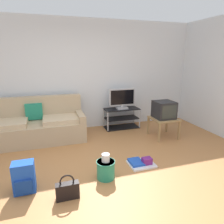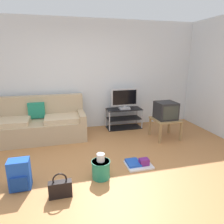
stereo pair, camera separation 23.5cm
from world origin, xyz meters
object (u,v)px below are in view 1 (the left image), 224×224
(cleaning_bucket, at_px, (106,168))
(floor_tray, at_px, (141,163))
(tv_stand, at_px, (122,118))
(couch, at_px, (36,126))
(crt_tv, at_px, (164,110))
(side_table, at_px, (164,121))
(flat_tv, at_px, (122,99))
(handbag, at_px, (67,190))
(backpack, at_px, (24,178))

(cleaning_bucket, distance_m, floor_tray, 0.73)
(tv_stand, height_order, floor_tray, tv_stand)
(couch, xyz_separation_m, crt_tv, (2.79, -0.67, 0.31))
(couch, relative_size, side_table, 3.67)
(crt_tv, xyz_separation_m, floor_tray, (-1.05, -1.04, -0.61))
(crt_tv, distance_m, floor_tray, 1.59)
(flat_tv, relative_size, handbag, 1.93)
(backpack, bearing_deg, side_table, 14.76)
(side_table, height_order, crt_tv, crt_tv)
(couch, bearing_deg, side_table, -13.89)
(flat_tv, distance_m, cleaning_bucket, 2.41)
(flat_tv, relative_size, side_table, 1.20)
(side_table, relative_size, backpack, 1.29)
(crt_tv, relative_size, cleaning_bucket, 1.08)
(crt_tv, relative_size, handbag, 1.24)
(floor_tray, bearing_deg, couch, 135.52)
(tv_stand, xyz_separation_m, floor_tray, (-0.35, -1.92, -0.22))
(side_table, distance_m, cleaning_bucket, 2.13)
(flat_tv, xyz_separation_m, floor_tray, (-0.35, -1.90, -0.73))
(crt_tv, height_order, handbag, crt_tv)
(crt_tv, bearing_deg, backpack, -157.57)
(tv_stand, distance_m, crt_tv, 1.19)
(cleaning_bucket, bearing_deg, backpack, 178.20)
(flat_tv, relative_size, cleaning_bucket, 1.68)
(handbag, bearing_deg, couch, 101.39)
(side_table, height_order, handbag, side_table)
(crt_tv, xyz_separation_m, backpack, (-2.89, -1.19, -0.43))
(tv_stand, bearing_deg, handbag, -124.42)
(couch, relative_size, cleaning_bucket, 5.15)
(side_table, xyz_separation_m, backpack, (-2.89, -1.18, -0.18))
(tv_stand, height_order, cleaning_bucket, tv_stand)
(tv_stand, height_order, handbag, tv_stand)
(flat_tv, height_order, crt_tv, flat_tv)
(tv_stand, bearing_deg, side_table, -52.28)
(handbag, height_order, floor_tray, handbag)
(handbag, distance_m, floor_tray, 1.39)
(flat_tv, bearing_deg, handbag, -124.67)
(tv_stand, relative_size, side_table, 1.59)
(couch, xyz_separation_m, flat_tv, (2.09, 0.19, 0.43))
(backpack, distance_m, floor_tray, 1.86)
(side_table, bearing_deg, tv_stand, 127.72)
(cleaning_bucket, bearing_deg, crt_tv, 35.26)
(tv_stand, relative_size, crt_tv, 2.06)
(handbag, relative_size, floor_tray, 0.80)
(side_table, relative_size, floor_tray, 1.30)
(backpack, height_order, floor_tray, backpack)
(flat_tv, bearing_deg, side_table, -51.58)
(flat_tv, bearing_deg, floor_tray, -100.47)
(side_table, height_order, cleaning_bucket, side_table)
(floor_tray, bearing_deg, side_table, 44.31)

